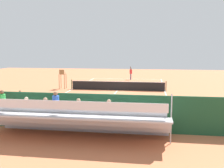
{
  "coord_description": "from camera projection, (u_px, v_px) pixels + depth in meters",
  "views": [
    {
      "loc": [
        -3.55,
        27.49,
        4.38
      ],
      "look_at": [
        0.0,
        4.0,
        1.2
      ],
      "focal_mm": 41.88,
      "sensor_mm": 36.0,
      "label": 1
    }
  ],
  "objects": [
    {
      "name": "ground_plane",
      "position": [
        118.0,
        90.0,
        28.05
      ],
      "size": [
        60.0,
        60.0,
        0.0
      ],
      "primitive_type": "plane",
      "color": "#CC7047"
    },
    {
      "name": "court_line_markings",
      "position": [
        118.0,
        90.0,
        28.09
      ],
      "size": [
        10.1,
        22.2,
        0.01
      ],
      "color": "white",
      "rests_on": "ground"
    },
    {
      "name": "tennis_net",
      "position": [
        118.0,
        86.0,
        27.98
      ],
      "size": [
        10.3,
        0.1,
        1.07
      ],
      "color": "black",
      "rests_on": "ground"
    },
    {
      "name": "backdrop_wall",
      "position": [
        85.0,
        112.0,
        14.2
      ],
      "size": [
        18.0,
        0.16,
        2.0
      ],
      "primitive_type": "cube",
      "color": "#1E4C2D",
      "rests_on": "ground"
    },
    {
      "name": "bleacher_stand",
      "position": [
        75.0,
        119.0,
        12.88
      ],
      "size": [
        9.06,
        2.4,
        2.48
      ],
      "color": "#B2B2B7",
      "rests_on": "ground"
    },
    {
      "name": "umpire_chair",
      "position": [
        62.0,
        77.0,
        28.94
      ],
      "size": [
        0.67,
        0.67,
        2.14
      ],
      "color": "olive",
      "rests_on": "ground"
    },
    {
      "name": "courtside_bench",
      "position": [
        123.0,
        118.0,
        14.67
      ],
      "size": [
        1.8,
        0.4,
        0.93
      ],
      "color": "#9E754C",
      "rests_on": "ground"
    },
    {
      "name": "equipment_bag",
      "position": [
        86.0,
        123.0,
        14.9
      ],
      "size": [
        0.9,
        0.36,
        0.36
      ],
      "primitive_type": "cube",
      "color": "#B22D2D",
      "rests_on": "ground"
    },
    {
      "name": "tennis_player",
      "position": [
        131.0,
        73.0,
        37.68
      ],
      "size": [
        0.36,
        0.53,
        1.93
      ],
      "color": "navy",
      "rests_on": "ground"
    },
    {
      "name": "tennis_racket",
      "position": [
        125.0,
        79.0,
        38.28
      ],
      "size": [
        0.32,
        0.57,
        0.03
      ],
      "color": "black",
      "rests_on": "ground"
    },
    {
      "name": "tennis_ball_near",
      "position": [
        122.0,
        83.0,
        34.19
      ],
      "size": [
        0.07,
        0.07,
        0.07
      ],
      "primitive_type": "sphere",
      "color": "#CCDB33",
      "rests_on": "ground"
    },
    {
      "name": "line_judge",
      "position": [
        18.0,
        106.0,
        15.62
      ],
      "size": [
        0.39,
        0.54,
        1.93
      ],
      "color": "#232328",
      "rests_on": "ground"
    }
  ]
}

